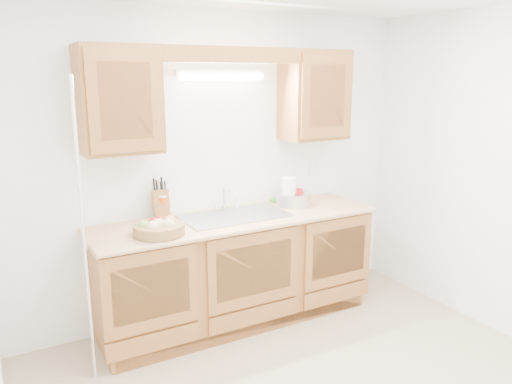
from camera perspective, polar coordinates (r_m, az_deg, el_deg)
room at (r=2.89m, az=8.32°, el=-1.87°), size 3.52×3.50×2.50m
base_cabinets at (r=4.12m, az=-2.31°, el=-8.96°), size 2.20×0.60×0.86m
countertop at (r=3.96m, az=-2.27°, el=-3.13°), size 2.30×0.63×0.04m
upper_cabinet_left at (r=3.65m, az=-15.40°, el=10.11°), size 0.55×0.33×0.75m
upper_cabinet_right at (r=4.36m, az=6.67°, el=10.93°), size 0.55×0.33×0.75m
valance at (r=3.80m, az=-2.49°, el=15.42°), size 2.20×0.05×0.12m
fluorescent_fixture at (r=4.01m, az=-3.96°, el=13.24°), size 0.76×0.08×0.08m
sink at (r=3.99m, az=-2.40°, el=-3.77°), size 0.84×0.46×0.36m
wire_shelf_pole at (r=3.34m, az=-19.05°, el=-4.87°), size 0.03×0.03×2.00m
outlet_plate at (r=4.63m, az=6.53°, el=2.65°), size 0.08×0.01×0.12m
fruit_basket at (r=3.58m, az=-11.03°, el=-4.00°), size 0.41×0.41×0.11m
knife_block at (r=3.91m, az=-10.81°, el=-1.41°), size 0.15×0.21×0.34m
orange_canister at (r=3.89m, az=-10.60°, el=-1.81°), size 0.08×0.08×0.20m
soap_bottle at (r=3.91m, az=-10.74°, el=-1.66°), size 0.12×0.12×0.21m
sponge at (r=4.42m, az=2.49°, el=-0.98°), size 0.13×0.09×0.03m
paper_towel at (r=4.24m, az=3.81°, el=-0.03°), size 0.14×0.14×0.30m
apple_bowl at (r=4.29m, az=4.33°, el=-0.68°), size 0.39×0.39×0.15m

